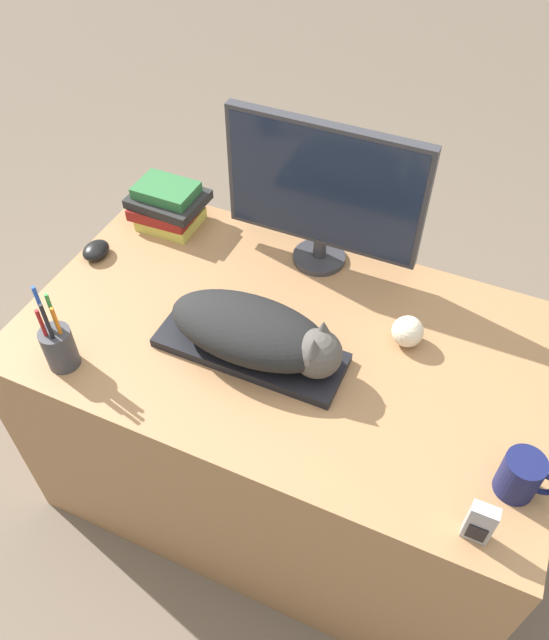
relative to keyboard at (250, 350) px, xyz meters
name	(u,v)px	position (x,y,z in m)	size (l,w,h in m)	color
ground_plane	(232,590)	(0.06, -0.30, -0.72)	(12.00, 12.00, 0.00)	#6B5B4C
desk	(287,418)	(0.06, 0.09, -0.37)	(1.31, 0.77, 0.71)	#9E7047
keyboard	(250,350)	(0.00, 0.00, 0.00)	(0.46, 0.16, 0.02)	black
cat	(259,333)	(0.03, 0.00, 0.07)	(0.42, 0.19, 0.13)	black
monitor	(323,191)	(0.03, 0.38, 0.22)	(0.52, 0.14, 0.41)	#333338
computer_mouse	(96,250)	(-0.54, 0.14, 0.01)	(0.07, 0.08, 0.04)	black
coffee_mug	(521,476)	(0.64, -0.10, 0.04)	(0.12, 0.08, 0.10)	#141947
pen_cup	(59,346)	(-0.39, -0.21, 0.05)	(0.07, 0.07, 0.24)	#38383D
baseball	(408,331)	(0.33, 0.19, 0.03)	(0.08, 0.08, 0.08)	beige
phone	(480,523)	(0.58, -0.23, 0.04)	(0.05, 0.03, 0.11)	#99999E
book_stack	(168,205)	(-0.43, 0.36, 0.05)	(0.21, 0.17, 0.13)	#CCC14C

